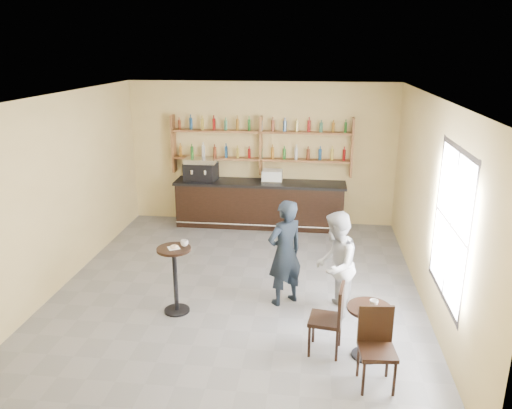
# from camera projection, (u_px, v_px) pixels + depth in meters

# --- Properties ---
(floor) EXTENTS (7.00, 7.00, 0.00)m
(floor) POSITION_uv_depth(u_px,v_px,m) (239.00, 288.00, 8.46)
(floor) COLOR slate
(floor) RESTS_ON ground
(ceiling) EXTENTS (7.00, 7.00, 0.00)m
(ceiling) POSITION_uv_depth(u_px,v_px,m) (236.00, 96.00, 7.49)
(ceiling) COLOR white
(ceiling) RESTS_ON wall_back
(wall_back) EXTENTS (7.00, 0.00, 7.00)m
(wall_back) POSITION_uv_depth(u_px,v_px,m) (261.00, 154.00, 11.29)
(wall_back) COLOR #D3B978
(wall_back) RESTS_ON floor
(wall_front) EXTENTS (7.00, 0.00, 7.00)m
(wall_front) POSITION_uv_depth(u_px,v_px,m) (180.00, 306.00, 4.66)
(wall_front) COLOR #D3B978
(wall_front) RESTS_ON floor
(wall_left) EXTENTS (0.00, 7.00, 7.00)m
(wall_left) POSITION_uv_depth(u_px,v_px,m) (60.00, 192.00, 8.32)
(wall_left) COLOR #D3B978
(wall_left) RESTS_ON floor
(wall_right) EXTENTS (0.00, 7.00, 7.00)m
(wall_right) POSITION_uv_depth(u_px,v_px,m) (431.00, 205.00, 7.63)
(wall_right) COLOR #D3B978
(wall_right) RESTS_ON floor
(window_pane) EXTENTS (0.00, 2.00, 2.00)m
(window_pane) POSITION_uv_depth(u_px,v_px,m) (451.00, 226.00, 6.47)
(window_pane) COLOR white
(window_pane) RESTS_ON wall_right
(window_frame) EXTENTS (0.04, 1.70, 2.10)m
(window_frame) POSITION_uv_depth(u_px,v_px,m) (451.00, 225.00, 6.47)
(window_frame) COLOR black
(window_frame) RESTS_ON wall_right
(shelf_unit) EXTENTS (4.00, 0.26, 1.40)m
(shelf_unit) POSITION_uv_depth(u_px,v_px,m) (261.00, 146.00, 11.10)
(shelf_unit) COLOR brown
(shelf_unit) RESTS_ON wall_back
(liquor_bottles) EXTENTS (3.68, 0.10, 1.00)m
(liquor_bottles) POSITION_uv_depth(u_px,v_px,m) (261.00, 138.00, 11.05)
(liquor_bottles) COLOR #8C5919
(liquor_bottles) RESTS_ON shelf_unit
(bar_counter) EXTENTS (3.82, 0.74, 1.03)m
(bar_counter) POSITION_uv_depth(u_px,v_px,m) (260.00, 204.00, 11.28)
(bar_counter) COLOR black
(bar_counter) RESTS_ON floor
(espresso_machine) EXTENTS (0.76, 0.55, 0.50)m
(espresso_machine) POSITION_uv_depth(u_px,v_px,m) (201.00, 169.00, 11.20)
(espresso_machine) COLOR black
(espresso_machine) RESTS_ON bar_counter
(pastry_case) EXTENTS (0.48, 0.39, 0.28)m
(pastry_case) POSITION_uv_depth(u_px,v_px,m) (272.00, 176.00, 11.05)
(pastry_case) COLOR silver
(pastry_case) RESTS_ON bar_counter
(pedestal_table) EXTENTS (0.67, 0.67, 1.06)m
(pedestal_table) POSITION_uv_depth(u_px,v_px,m) (175.00, 280.00, 7.57)
(pedestal_table) COLOR black
(pedestal_table) RESTS_ON floor
(napkin) EXTENTS (0.23, 0.23, 0.00)m
(napkin) POSITION_uv_depth(u_px,v_px,m) (174.00, 248.00, 7.41)
(napkin) COLOR white
(napkin) RESTS_ON pedestal_table
(donut) EXTENTS (0.14, 0.14, 0.04)m
(donut) POSITION_uv_depth(u_px,v_px,m) (174.00, 247.00, 7.40)
(donut) COLOR #C48848
(donut) RESTS_ON napkin
(cup_pedestal) EXTENTS (0.14, 0.14, 0.09)m
(cup_pedestal) POSITION_uv_depth(u_px,v_px,m) (184.00, 243.00, 7.48)
(cup_pedestal) COLOR white
(cup_pedestal) RESTS_ON pedestal_table
(man_main) EXTENTS (0.74, 0.71, 1.71)m
(man_main) POSITION_uv_depth(u_px,v_px,m) (285.00, 253.00, 7.75)
(man_main) COLOR black
(man_main) RESTS_ON floor
(cafe_table) EXTENTS (0.76, 0.76, 0.73)m
(cafe_table) POSITION_uv_depth(u_px,v_px,m) (368.00, 332.00, 6.50)
(cafe_table) COLOR black
(cafe_table) RESTS_ON floor
(cup_cafe) EXTENTS (0.13, 0.13, 0.10)m
(cup_cafe) POSITION_uv_depth(u_px,v_px,m) (374.00, 304.00, 6.37)
(cup_cafe) COLOR white
(cup_cafe) RESTS_ON cafe_table
(chair_west) EXTENTS (0.48, 0.48, 0.98)m
(chair_west) POSITION_uv_depth(u_px,v_px,m) (326.00, 319.00, 6.57)
(chair_west) COLOR black
(chair_west) RESTS_ON floor
(chair_south) EXTENTS (0.46, 0.46, 0.98)m
(chair_south) POSITION_uv_depth(u_px,v_px,m) (377.00, 351.00, 5.89)
(chair_south) COLOR black
(chair_south) RESTS_ON floor
(patron_second) EXTENTS (0.78, 0.92, 1.64)m
(patron_second) POSITION_uv_depth(u_px,v_px,m) (335.00, 265.00, 7.39)
(patron_second) COLOR #97989C
(patron_second) RESTS_ON floor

